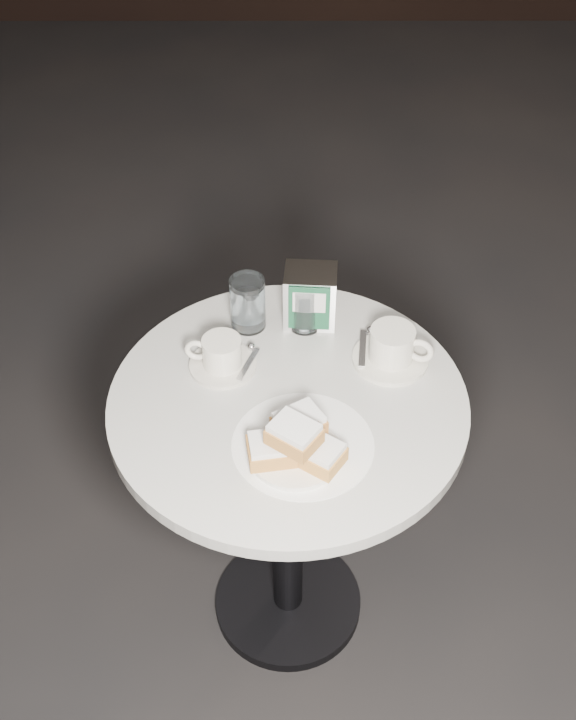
# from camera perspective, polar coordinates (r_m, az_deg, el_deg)

# --- Properties ---
(ground) EXTENTS (7.00, 7.00, 0.00)m
(ground) POSITION_cam_1_polar(r_m,az_deg,el_deg) (2.34, 0.00, -15.21)
(ground) COLOR black
(ground) RESTS_ON ground
(cafe_table) EXTENTS (0.70, 0.70, 0.74)m
(cafe_table) POSITION_cam_1_polar(r_m,az_deg,el_deg) (1.89, 0.00, -6.63)
(cafe_table) COLOR black
(cafe_table) RESTS_ON ground
(sugar_spill) EXTENTS (0.28, 0.28, 0.00)m
(sugar_spill) POSITION_cam_1_polar(r_m,az_deg,el_deg) (1.67, 0.94, -5.36)
(sugar_spill) COLOR white
(sugar_spill) RESTS_ON cafe_table
(beignet_plate) EXTENTS (0.19, 0.19, 0.11)m
(beignet_plate) POSITION_cam_1_polar(r_m,az_deg,el_deg) (1.61, 0.49, -5.33)
(beignet_plate) COLOR white
(beignet_plate) RESTS_ON cafe_table
(coffee_cup_left) EXTENTS (0.15, 0.15, 0.07)m
(coffee_cup_left) POSITION_cam_1_polar(r_m,az_deg,el_deg) (1.79, -4.22, 0.30)
(coffee_cup_left) COLOR beige
(coffee_cup_left) RESTS_ON cafe_table
(coffee_cup_right) EXTENTS (0.20, 0.20, 0.08)m
(coffee_cup_right) POSITION_cam_1_polar(r_m,az_deg,el_deg) (1.81, 6.61, 0.76)
(coffee_cup_right) COLOR silver
(coffee_cup_right) RESTS_ON cafe_table
(water_glass_left) EXTENTS (0.08, 0.08, 0.12)m
(water_glass_left) POSITION_cam_1_polar(r_m,az_deg,el_deg) (1.87, -2.56, 3.57)
(water_glass_left) COLOR white
(water_glass_left) RESTS_ON cafe_table
(water_glass_right) EXTENTS (0.08, 0.08, 0.11)m
(water_glass_right) POSITION_cam_1_polar(r_m,az_deg,el_deg) (1.87, 1.10, 3.42)
(water_glass_right) COLOR white
(water_glass_right) RESTS_ON cafe_table
(napkin_dispenser) EXTENTS (0.11, 0.10, 0.13)m
(napkin_dispenser) POSITION_cam_1_polar(r_m,az_deg,el_deg) (1.87, 1.41, 4.05)
(napkin_dispenser) COLOR silver
(napkin_dispenser) RESTS_ON cafe_table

